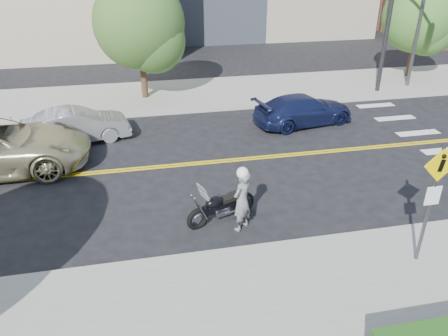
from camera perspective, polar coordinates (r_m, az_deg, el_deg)
ground_plane at (r=15.16m, az=-3.13°, el=0.64°), size 120.00×120.00×0.00m
sidewalk_near at (r=9.16m, az=4.57°, el=-20.05°), size 60.00×5.00×0.15m
sidewalk_far at (r=22.05m, az=-6.18°, el=9.43°), size 60.00×5.00×0.15m
lamp_post at (r=24.44m, az=24.56°, el=18.84°), size 0.16×0.16×8.00m
pedestrian_sign at (r=10.55m, az=25.64°, el=-2.95°), size 0.78×0.08×3.00m
motorcyclist at (r=11.31m, az=2.36°, el=-4.06°), size 0.75×0.72×1.83m
motorcycle at (r=11.82m, az=-0.30°, el=-4.19°), size 2.14×1.32×1.25m
parked_car_silver at (r=17.50m, az=-18.73°, el=5.26°), size 4.12×2.07×1.30m
parked_car_blue at (r=18.61m, az=10.37°, el=7.49°), size 4.54×2.55×1.24m
tree_far_a at (r=21.00m, az=-11.02°, el=18.02°), size 4.12×4.12×5.64m
tree_far_b at (r=26.53m, az=24.11°, el=17.60°), size 3.77×3.77×5.22m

